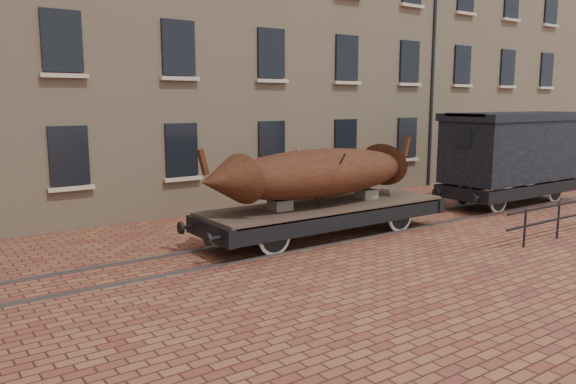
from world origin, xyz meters
TOP-DOWN VIEW (x-y plane):
  - ground at (0.00, 0.00)m, footprint 90.00×90.00m
  - warehouse_cream at (3.00, 9.99)m, footprint 40.00×10.19m
  - rail_track at (0.00, 0.00)m, footprint 30.00×1.52m
  - flatcar_wagon at (-0.53, 0.00)m, footprint 8.07×2.19m
  - iron_boat at (-0.77, -0.00)m, footprint 7.41×2.36m
  - goods_van at (8.17, 0.00)m, footprint 6.49×2.37m

SIDE VIEW (x-z plane):
  - ground at x=0.00m, z-range 0.00..0.00m
  - rail_track at x=0.00m, z-range 0.00..0.06m
  - flatcar_wagon at x=-0.53m, z-range 0.15..1.37m
  - iron_boat at x=-0.77m, z-range 0.97..2.70m
  - goods_van at x=8.17m, z-range 0.43..3.78m
  - warehouse_cream at x=3.00m, z-range 0.00..14.00m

